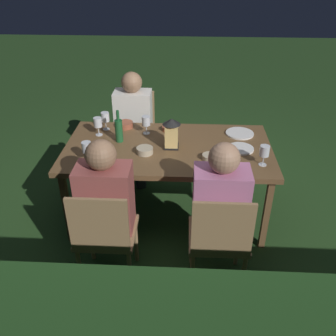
{
  "coord_description": "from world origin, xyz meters",
  "views": [
    {
      "loc": [
        -0.15,
        2.82,
        2.22
      ],
      "look_at": [
        0.0,
        0.0,
        0.51
      ],
      "focal_mm": 39.48,
      "sensor_mm": 36.0,
      "label": 1
    }
  ],
  "objects_px": {
    "chair_side_left_b": "(136,128)",
    "plate_b": "(241,149)",
    "green_bottle_on_table": "(119,130)",
    "dining_table": "(168,152)",
    "wine_glass_a": "(98,123)",
    "lantern_centerpiece": "(172,132)",
    "bowl_olives": "(125,125)",
    "person_in_rust": "(108,200)",
    "wine_glass_b": "(87,148)",
    "wine_glass_d": "(264,152)",
    "bowl_bread": "(168,128)",
    "wine_glass_c": "(146,122)",
    "chair_side_right_a": "(219,238)",
    "person_in_cream": "(133,123)",
    "chair_side_right_b": "(104,234)",
    "bowl_dip": "(145,150)",
    "person_in_pink": "(219,203)",
    "plate_a": "(240,133)",
    "bowl_salad": "(209,157)",
    "wine_glass_e": "(105,118)"
  },
  "relations": [
    {
      "from": "chair_side_left_b",
      "to": "plate_b",
      "type": "relative_size",
      "value": 3.89
    },
    {
      "from": "green_bottle_on_table",
      "to": "dining_table",
      "type": "bearing_deg",
      "value": 169.55
    },
    {
      "from": "wine_glass_a",
      "to": "lantern_centerpiece",
      "type": "bearing_deg",
      "value": 163.21
    },
    {
      "from": "bowl_olives",
      "to": "chair_side_left_b",
      "type": "bearing_deg",
      "value": -93.17
    },
    {
      "from": "person_in_rust",
      "to": "wine_glass_b",
      "type": "relative_size",
      "value": 6.8
    },
    {
      "from": "wine_glass_d",
      "to": "bowl_bread",
      "type": "height_order",
      "value": "wine_glass_d"
    },
    {
      "from": "dining_table",
      "to": "chair_side_left_b",
      "type": "relative_size",
      "value": 2.05
    },
    {
      "from": "green_bottle_on_table",
      "to": "wine_glass_c",
      "type": "distance_m",
      "value": 0.28
    },
    {
      "from": "chair_side_left_b",
      "to": "bowl_olives",
      "type": "relative_size",
      "value": 5.74
    },
    {
      "from": "chair_side_right_a",
      "to": "person_in_cream",
      "type": "bearing_deg",
      "value": -62.62
    },
    {
      "from": "bowl_bread",
      "to": "chair_side_right_a",
      "type": "bearing_deg",
      "value": 109.27
    },
    {
      "from": "chair_side_left_b",
      "to": "lantern_centerpiece",
      "type": "xyz_separation_m",
      "value": [
        -0.43,
        0.88,
        0.39
      ]
    },
    {
      "from": "person_in_rust",
      "to": "green_bottle_on_table",
      "type": "xyz_separation_m",
      "value": [
        0.03,
        -0.76,
        0.2
      ]
    },
    {
      "from": "chair_side_right_b",
      "to": "bowl_dip",
      "type": "xyz_separation_m",
      "value": [
        -0.21,
        -0.74,
        0.27
      ]
    },
    {
      "from": "chair_side_right_b",
      "to": "green_bottle_on_table",
      "type": "height_order",
      "value": "green_bottle_on_table"
    },
    {
      "from": "person_in_pink",
      "to": "bowl_bread",
      "type": "height_order",
      "value": "person_in_pink"
    },
    {
      "from": "chair_side_right_a",
      "to": "wine_glass_d",
      "type": "xyz_separation_m",
      "value": [
        -0.36,
        -0.6,
        0.36
      ]
    },
    {
      "from": "chair_side_right_a",
      "to": "person_in_pink",
      "type": "height_order",
      "value": "person_in_pink"
    },
    {
      "from": "person_in_rust",
      "to": "plate_a",
      "type": "bearing_deg",
      "value": -137.64
    },
    {
      "from": "dining_table",
      "to": "bowl_salad",
      "type": "relative_size",
      "value": 15.06
    },
    {
      "from": "plate_a",
      "to": "plate_b",
      "type": "distance_m",
      "value": 0.3
    },
    {
      "from": "lantern_centerpiece",
      "to": "bowl_dip",
      "type": "distance_m",
      "value": 0.28
    },
    {
      "from": "wine_glass_b",
      "to": "bowl_salad",
      "type": "distance_m",
      "value": 0.98
    },
    {
      "from": "wine_glass_a",
      "to": "wine_glass_e",
      "type": "relative_size",
      "value": 1.0
    },
    {
      "from": "plate_b",
      "to": "bowl_olives",
      "type": "bearing_deg",
      "value": -20.48
    },
    {
      "from": "person_in_rust",
      "to": "plate_b",
      "type": "height_order",
      "value": "person_in_rust"
    },
    {
      "from": "green_bottle_on_table",
      "to": "bowl_bread",
      "type": "bearing_deg",
      "value": -150.17
    },
    {
      "from": "lantern_centerpiece",
      "to": "wine_glass_b",
      "type": "xyz_separation_m",
      "value": [
        0.66,
        0.27,
        -0.03
      ]
    },
    {
      "from": "chair_side_right_a",
      "to": "plate_b",
      "type": "relative_size",
      "value": 3.89
    },
    {
      "from": "chair_side_right_a",
      "to": "plate_b",
      "type": "height_order",
      "value": "chair_side_right_a"
    },
    {
      "from": "person_in_rust",
      "to": "bowl_salad",
      "type": "xyz_separation_m",
      "value": [
        -0.75,
        -0.47,
        0.11
      ]
    },
    {
      "from": "bowl_olives",
      "to": "bowl_salad",
      "type": "xyz_separation_m",
      "value": [
        -0.78,
        0.58,
        -0.01
      ]
    },
    {
      "from": "wine_glass_e",
      "to": "plate_a",
      "type": "distance_m",
      "value": 1.25
    },
    {
      "from": "wine_glass_b",
      "to": "bowl_salad",
      "type": "height_order",
      "value": "wine_glass_b"
    },
    {
      "from": "wine_glass_d",
      "to": "chair_side_left_b",
      "type": "bearing_deg",
      "value": -44.42
    },
    {
      "from": "chair_side_right_a",
      "to": "chair_side_right_b",
      "type": "distance_m",
      "value": 0.8
    },
    {
      "from": "chair_side_right_a",
      "to": "wine_glass_a",
      "type": "relative_size",
      "value": 5.15
    },
    {
      "from": "plate_a",
      "to": "bowl_bread",
      "type": "distance_m",
      "value": 0.66
    },
    {
      "from": "wine_glass_e",
      "to": "chair_side_right_b",
      "type": "bearing_deg",
      "value": 99.54
    },
    {
      "from": "plate_a",
      "to": "bowl_olives",
      "type": "distance_m",
      "value": 1.08
    },
    {
      "from": "bowl_olives",
      "to": "bowl_bread",
      "type": "relative_size",
      "value": 1.35
    },
    {
      "from": "dining_table",
      "to": "person_in_cream",
      "type": "distance_m",
      "value": 0.79
    },
    {
      "from": "wine_glass_a",
      "to": "bowl_olives",
      "type": "relative_size",
      "value": 1.12
    },
    {
      "from": "chair_side_right_a",
      "to": "green_bottle_on_table",
      "type": "xyz_separation_m",
      "value": [
        0.84,
        -0.95,
        0.35
      ]
    },
    {
      "from": "chair_side_right_b",
      "to": "wine_glass_e",
      "type": "distance_m",
      "value": 1.26
    },
    {
      "from": "wine_glass_c",
      "to": "bowl_olives",
      "type": "relative_size",
      "value": 1.12
    },
    {
      "from": "green_bottle_on_table",
      "to": "bowl_bread",
      "type": "relative_size",
      "value": 2.59
    },
    {
      "from": "dining_table",
      "to": "chair_side_right_a",
      "type": "xyz_separation_m",
      "value": [
        -0.4,
        0.87,
        -0.19
      ]
    },
    {
      "from": "green_bottle_on_table",
      "to": "bowl_salad",
      "type": "relative_size",
      "value": 2.45
    },
    {
      "from": "lantern_centerpiece",
      "to": "dining_table",
      "type": "bearing_deg",
      "value": -16.58
    }
  ]
}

